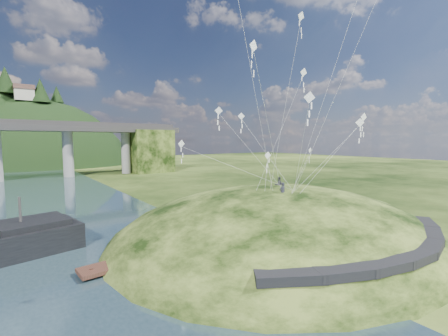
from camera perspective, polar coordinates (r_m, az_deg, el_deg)
ground at (r=26.13m, az=0.71°, el=-17.00°), size 320.00×320.00×0.00m
grass_hill at (r=33.05m, az=10.08°, el=-14.98°), size 36.00×32.00×13.00m
footpath at (r=25.22m, az=29.52°, el=-13.49°), size 22.29×5.84×0.83m
wooden_dock at (r=26.81m, az=-12.88°, el=-15.67°), size 12.19×2.76×0.86m
kite_flyers at (r=32.32m, az=10.61°, el=-2.00°), size 4.13×4.30×1.93m
kite_swarm at (r=29.70m, az=12.15°, el=14.93°), size 21.02×15.11×20.56m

